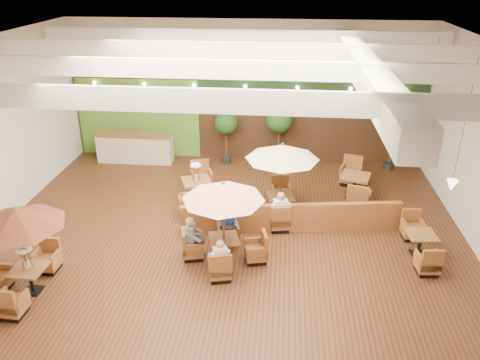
# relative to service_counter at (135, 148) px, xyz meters

# --- Properties ---
(room) EXTENTS (14.04, 14.00, 5.52)m
(room) POSITION_rel_service_counter_xyz_m (4.65, -3.88, 3.05)
(room) COLOR #381E0F
(room) RESTS_ON ground
(service_counter) EXTENTS (3.00, 0.75, 1.18)m
(service_counter) POSITION_rel_service_counter_xyz_m (0.00, 0.00, 0.00)
(service_counter) COLOR beige
(service_counter) RESTS_ON ground
(booth_divider) EXTENTS (6.56, 1.11, 0.91)m
(booth_divider) POSITION_rel_service_counter_xyz_m (6.27, -4.90, -0.13)
(booth_divider) COLOR brown
(booth_divider) RESTS_ON ground
(table_0) EXTENTS (2.25, 2.32, 2.38)m
(table_0) POSITION_rel_service_counter_xyz_m (-0.14, -8.37, 1.12)
(table_0) COLOR brown
(table_0) RESTS_ON ground
(table_1) EXTENTS (2.40, 2.40, 2.36)m
(table_1) POSITION_rel_service_counter_xyz_m (4.46, -6.55, 1.05)
(table_1) COLOR brown
(table_1) RESTS_ON ground
(table_2) EXTENTS (2.38, 2.49, 2.47)m
(table_2) POSITION_rel_service_counter_xyz_m (5.87, -3.94, 1.20)
(table_2) COLOR brown
(table_2) RESTS_ON ground
(table_3) EXTENTS (1.18, 2.90, 1.58)m
(table_3) POSITION_rel_service_counter_xyz_m (3.11, -3.30, -0.08)
(table_3) COLOR brown
(table_3) RESTS_ON ground
(table_4) EXTENTS (0.83, 2.31, 0.85)m
(table_4) POSITION_rel_service_counter_xyz_m (9.80, -5.81, -0.26)
(table_4) COLOR brown
(table_4) RESTS_ON ground
(table_5) EXTENTS (1.16, 2.93, 1.04)m
(table_5) POSITION_rel_service_counter_xyz_m (8.43, -2.42, -0.19)
(table_5) COLOR brown
(table_5) RESTS_ON ground
(topiary_0) EXTENTS (0.92, 0.92, 2.14)m
(topiary_0) POSITION_rel_service_counter_xyz_m (3.68, 0.20, 1.01)
(topiary_0) COLOR black
(topiary_0) RESTS_ON ground
(topiary_1) EXTENTS (1.02, 1.02, 2.36)m
(topiary_1) POSITION_rel_service_counter_xyz_m (5.76, 0.20, 1.17)
(topiary_1) COLOR black
(topiary_1) RESTS_ON ground
(topiary_2) EXTENTS (0.86, 0.86, 2.01)m
(topiary_2) POSITION_rel_service_counter_xyz_m (10.09, 0.20, 0.91)
(topiary_2) COLOR black
(topiary_2) RESTS_ON ground
(diner_0) EXTENTS (0.40, 0.38, 0.72)m
(diner_0) POSITION_rel_service_counter_xyz_m (4.46, -7.41, 0.15)
(diner_0) COLOR white
(diner_0) RESTS_ON ground
(diner_1) EXTENTS (0.38, 0.32, 0.75)m
(diner_1) POSITION_rel_service_counter_xyz_m (4.46, -5.69, 0.16)
(diner_1) COLOR #264DA7
(diner_1) RESTS_ON ground
(diner_2) EXTENTS (0.33, 0.40, 0.80)m
(diner_2) POSITION_rel_service_counter_xyz_m (3.60, -6.55, 0.17)
(diner_2) COLOR slate
(diner_2) RESTS_ON ground
(diner_3) EXTENTS (0.36, 0.30, 0.71)m
(diner_3) POSITION_rel_service_counter_xyz_m (5.92, -4.84, 0.14)
(diner_3) COLOR #264DA7
(diner_3) RESTS_ON ground
(diner_4) EXTENTS (0.45, 0.40, 0.84)m
(diner_4) POSITION_rel_service_counter_xyz_m (5.92, -4.84, 0.19)
(diner_4) COLOR white
(diner_4) RESTS_ON ground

